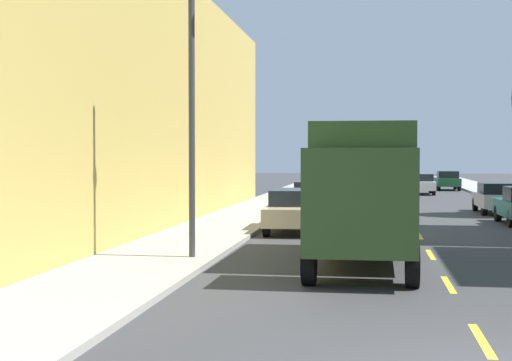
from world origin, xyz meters
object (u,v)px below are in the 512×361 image
(delivery_box_truck, at_px, (364,185))
(parked_pickup_red, at_px, (335,179))
(parked_sedan_silver, at_px, (497,197))
(parked_pickup_navy, at_px, (333,182))
(parked_suv_black, at_px, (329,183))
(street_lamp, at_px, (197,87))
(parked_hatchback_burgundy, at_px, (312,198))
(parked_hatchback_forest, at_px, (447,181))
(moving_white_sedan, at_px, (421,184))
(parked_wagon_champagne, at_px, (294,209))

(delivery_box_truck, height_order, parked_pickup_red, delivery_box_truck)
(parked_sedan_silver, bearing_deg, parked_pickup_navy, 115.02)
(parked_pickup_navy, bearing_deg, parked_suv_black, -89.04)
(street_lamp, height_order, parked_hatchback_burgundy, street_lamp)
(street_lamp, relative_size, parked_hatchback_burgundy, 1.85)
(parked_hatchback_forest, bearing_deg, parked_hatchback_burgundy, -107.68)
(delivery_box_truck, relative_size, moving_white_sedan, 1.81)
(parked_hatchback_burgundy, distance_m, parked_pickup_red, 27.99)
(street_lamp, distance_m, parked_pickup_navy, 37.06)
(moving_white_sedan, bearing_deg, parked_hatchback_burgundy, -106.95)
(parked_sedan_silver, xyz_separation_m, moving_white_sedan, (-2.43, 17.83, 0.00))
(parked_pickup_navy, height_order, parked_suv_black, parked_suv_black)
(parked_wagon_champagne, height_order, moving_white_sedan, parked_wagon_champagne)
(parked_wagon_champagne, bearing_deg, moving_white_sedan, 77.71)
(street_lamp, bearing_deg, parked_pickup_navy, 87.48)
(moving_white_sedan, bearing_deg, parked_suv_black, -129.83)
(parked_pickup_navy, bearing_deg, parked_hatchback_forest, 36.25)
(parked_pickup_navy, distance_m, parked_sedan_silver, 20.25)
(delivery_box_truck, distance_m, parked_suv_black, 28.86)
(street_lamp, distance_m, delivery_box_truck, 4.85)
(parked_hatchback_burgundy, height_order, parked_pickup_red, parked_pickup_red)
(parked_wagon_champagne, height_order, parked_hatchback_burgundy, same)
(street_lamp, bearing_deg, parked_hatchback_forest, 76.68)
(delivery_box_truck, xyz_separation_m, parked_pickup_red, (-2.68, 43.92, -1.14))
(delivery_box_truck, distance_m, parked_hatchback_burgundy, 16.17)
(parked_pickup_red, height_order, moving_white_sedan, parked_pickup_red)
(street_lamp, xyz_separation_m, moving_white_sedan, (7.76, 36.32, -3.67))
(parked_wagon_champagne, height_order, parked_sedan_silver, parked_wagon_champagne)
(parked_pickup_red, bearing_deg, street_lamp, -91.91)
(delivery_box_truck, xyz_separation_m, parked_hatchback_burgundy, (-2.50, 15.93, -1.21))
(parked_hatchback_burgundy, relative_size, parked_sedan_silver, 0.89)
(parked_hatchback_burgundy, bearing_deg, parked_sedan_silver, 14.40)
(delivery_box_truck, distance_m, parked_hatchback_forest, 43.22)
(parked_pickup_navy, relative_size, moving_white_sedan, 1.18)
(parked_hatchback_burgundy, bearing_deg, parked_pickup_red, 90.37)
(parked_wagon_champagne, height_order, parked_hatchback_forest, same)
(parked_wagon_champagne, distance_m, parked_sedan_silver, 13.34)
(parked_hatchback_burgundy, height_order, parked_suv_black, parked_suv_black)
(parked_pickup_navy, bearing_deg, street_lamp, -92.52)
(delivery_box_truck, bearing_deg, parked_hatchback_burgundy, 98.92)
(street_lamp, height_order, parked_hatchback_forest, street_lamp)
(parked_hatchback_burgundy, bearing_deg, moving_white_sedan, 73.05)
(street_lamp, height_order, moving_white_sedan, street_lamp)
(parked_suv_black, xyz_separation_m, moving_white_sedan, (6.01, 7.21, -0.24))
(parked_sedan_silver, xyz_separation_m, parked_pickup_red, (-8.71, 25.80, 0.08))
(street_lamp, bearing_deg, parked_sedan_silver, 61.16)
(street_lamp, xyz_separation_m, parked_suv_black, (1.75, 29.12, -3.44))
(parked_wagon_champagne, distance_m, parked_hatchback_burgundy, 8.06)
(parked_sedan_silver, relative_size, parked_suv_black, 0.93)
(parked_wagon_champagne, distance_m, parked_pickup_navy, 28.60)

